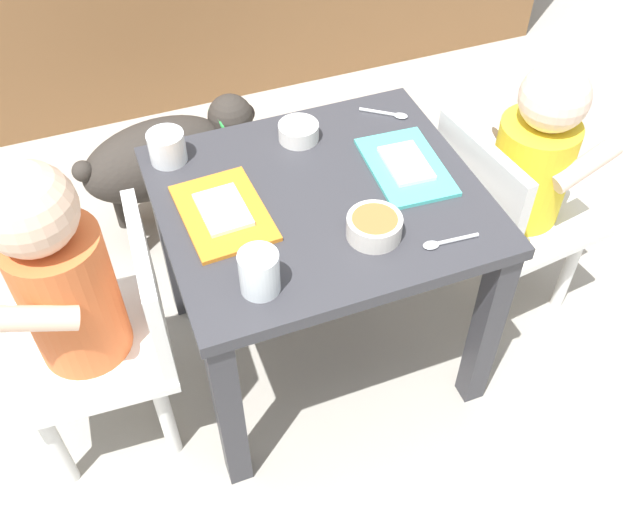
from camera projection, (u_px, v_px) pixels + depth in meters
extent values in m
plane|color=#9E998E|center=(320.00, 346.00, 1.59)|extent=(7.00, 7.00, 0.00)
cube|color=#333338|center=(320.00, 200.00, 1.27)|extent=(0.57, 0.51, 0.03)
cube|color=#333338|center=(229.00, 413.00, 1.23)|extent=(0.04, 0.04, 0.43)
cube|color=#333338|center=(486.00, 329.00, 1.35)|extent=(0.04, 0.04, 0.43)
cube|color=#333338|center=(172.00, 242.00, 1.51)|extent=(0.04, 0.04, 0.43)
cube|color=#333338|center=(388.00, 186.00, 1.64)|extent=(0.04, 0.04, 0.43)
cube|color=white|center=(90.00, 346.00, 1.28)|extent=(0.29, 0.29, 0.02)
cube|color=white|center=(149.00, 287.00, 1.22)|extent=(0.04, 0.27, 0.22)
cylinder|color=#D86633|center=(70.00, 296.00, 1.17)|extent=(0.16, 0.16, 0.26)
sphere|color=beige|center=(28.00, 209.00, 1.03)|extent=(0.15, 0.15, 0.15)
cylinder|color=white|center=(50.00, 359.00, 1.42)|extent=(0.03, 0.03, 0.24)
cylinder|color=white|center=(56.00, 446.00, 1.28)|extent=(0.03, 0.03, 0.24)
cylinder|color=white|center=(150.00, 334.00, 1.46)|extent=(0.03, 0.03, 0.24)
cylinder|color=white|center=(166.00, 416.00, 1.33)|extent=(0.03, 0.03, 0.24)
cylinder|color=beige|center=(25.00, 238.00, 1.17)|extent=(0.15, 0.05, 0.09)
cylinder|color=beige|center=(29.00, 318.00, 1.06)|extent=(0.15, 0.05, 0.09)
cube|color=white|center=(517.00, 213.00, 1.52)|extent=(0.31, 0.31, 0.02)
cube|color=white|center=(477.00, 190.00, 1.39)|extent=(0.06, 0.27, 0.22)
cylinder|color=yellow|center=(529.00, 169.00, 1.43)|extent=(0.16, 0.16, 0.22)
sphere|color=beige|center=(553.00, 96.00, 1.31)|extent=(0.13, 0.13, 0.13)
cylinder|color=white|center=(569.00, 269.00, 1.58)|extent=(0.03, 0.03, 0.24)
cylinder|color=white|center=(512.00, 214.00, 1.70)|extent=(0.03, 0.03, 0.24)
cylinder|color=white|center=(497.00, 301.00, 1.52)|extent=(0.03, 0.03, 0.24)
cylinder|color=white|center=(444.00, 242.00, 1.64)|extent=(0.03, 0.03, 0.24)
cylinder|color=beige|center=(586.00, 165.00, 1.35)|extent=(0.15, 0.06, 0.09)
cylinder|color=beige|center=(526.00, 117.00, 1.46)|extent=(0.15, 0.06, 0.09)
ellipsoid|color=#332D28|center=(156.00, 159.00, 1.71)|extent=(0.39, 0.25, 0.19)
sphere|color=#332D28|center=(230.00, 117.00, 1.75)|extent=(0.11, 0.11, 0.11)
sphere|color=black|center=(245.00, 113.00, 1.76)|extent=(0.05, 0.05, 0.05)
torus|color=green|center=(219.00, 125.00, 1.74)|extent=(0.05, 0.10, 0.10)
sphere|color=#332D28|center=(83.00, 171.00, 1.62)|extent=(0.05, 0.05, 0.05)
cylinder|color=#332D28|center=(211.00, 203.00, 1.82)|extent=(0.04, 0.04, 0.13)
cylinder|color=#332D28|center=(192.00, 178.00, 1.88)|extent=(0.04, 0.04, 0.13)
cylinder|color=#332D28|center=(137.00, 231.00, 1.74)|extent=(0.04, 0.04, 0.13)
cylinder|color=#332D28|center=(121.00, 205.00, 1.81)|extent=(0.04, 0.04, 0.13)
cube|color=orange|center=(223.00, 213.00, 1.22)|extent=(0.15, 0.21, 0.01)
cube|color=white|center=(223.00, 209.00, 1.21)|extent=(0.08, 0.12, 0.01)
cube|color=#4CC6BC|center=(406.00, 167.00, 1.30)|extent=(0.14, 0.21, 0.01)
cube|color=white|center=(406.00, 163.00, 1.30)|extent=(0.08, 0.12, 0.01)
cylinder|color=white|center=(167.00, 147.00, 1.30)|extent=(0.07, 0.07, 0.06)
cylinder|color=silver|center=(168.00, 154.00, 1.31)|extent=(0.06, 0.06, 0.03)
cylinder|color=white|center=(259.00, 272.00, 1.08)|extent=(0.06, 0.06, 0.07)
cylinder|color=silver|center=(260.00, 281.00, 1.10)|extent=(0.05, 0.05, 0.03)
cylinder|color=white|center=(299.00, 132.00, 1.36)|extent=(0.08, 0.08, 0.03)
cylinder|color=gold|center=(298.00, 126.00, 1.35)|extent=(0.06, 0.06, 0.01)
cylinder|color=silver|center=(374.00, 227.00, 1.17)|extent=(0.09, 0.09, 0.04)
cylinder|color=#B26633|center=(375.00, 220.00, 1.16)|extent=(0.08, 0.08, 0.01)
cylinder|color=silver|center=(457.00, 239.00, 1.18)|extent=(0.08, 0.01, 0.01)
ellipsoid|color=silver|center=(431.00, 245.00, 1.17)|extent=(0.03, 0.02, 0.01)
cylinder|color=silver|center=(378.00, 112.00, 1.42)|extent=(0.06, 0.05, 0.01)
ellipsoid|color=silver|center=(401.00, 116.00, 1.41)|extent=(0.03, 0.03, 0.01)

